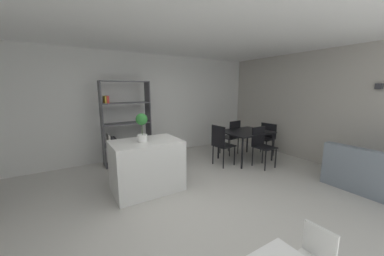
# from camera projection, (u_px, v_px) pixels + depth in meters

# --- Properties ---
(ground_plane) EXTENTS (9.99, 9.99, 0.00)m
(ground_plane) POSITION_uv_depth(u_px,v_px,m) (194.00, 203.00, 3.35)
(ground_plane) COLOR beige
(ceiling_slab) EXTENTS (7.25, 5.73, 0.06)m
(ceiling_slab) POSITION_uv_depth(u_px,v_px,m) (194.00, 19.00, 2.85)
(ceiling_slab) COLOR white
(ceiling_slab) RESTS_ON ground_plane
(back_partition) EXTENTS (7.25, 0.06, 2.69)m
(back_partition) POSITION_uv_depth(u_px,v_px,m) (136.00, 106.00, 5.48)
(back_partition) COLOR silver
(back_partition) RESTS_ON ground_plane
(right_partition_gray) EXTENTS (0.06, 5.73, 2.69)m
(right_partition_gray) POSITION_uv_depth(u_px,v_px,m) (323.00, 108.00, 4.95)
(right_partition_gray) COLOR #B2ADA3
(right_partition_gray) RESTS_ON ground_plane
(kitchen_island) EXTENTS (1.17, 0.80, 0.90)m
(kitchen_island) POSITION_uv_depth(u_px,v_px,m) (147.00, 166.00, 3.74)
(kitchen_island) COLOR silver
(kitchen_island) RESTS_ON ground_plane
(potted_plant_on_island) EXTENTS (0.20, 0.20, 0.49)m
(potted_plant_on_island) POSITION_uv_depth(u_px,v_px,m) (142.00, 125.00, 3.56)
(potted_plant_on_island) COLOR white
(potted_plant_on_island) RESTS_ON kitchen_island
(open_bookshelf) EXTENTS (1.11, 0.37, 1.98)m
(open_bookshelf) POSITION_uv_depth(u_px,v_px,m) (124.00, 126.00, 5.00)
(open_bookshelf) COLOR #4C4C51
(open_bookshelf) RESTS_ON ground_plane
(dining_table) EXTENTS (1.17, 0.97, 0.75)m
(dining_table) POSITION_uv_depth(u_px,v_px,m) (246.00, 134.00, 5.30)
(dining_table) COLOR black
(dining_table) RESTS_ON ground_plane
(dining_chair_far) EXTENTS (0.46, 0.46, 0.95)m
(dining_chair_far) POSITION_uv_depth(u_px,v_px,m) (232.00, 135.00, 5.76)
(dining_chair_far) COLOR black
(dining_chair_far) RESTS_ON ground_plane
(dining_chair_window_side) EXTENTS (0.46, 0.50, 0.86)m
(dining_chair_window_side) POSITION_uv_depth(u_px,v_px,m) (266.00, 136.00, 5.74)
(dining_chair_window_side) COLOR black
(dining_chair_window_side) RESTS_ON ground_plane
(dining_chair_island_side) EXTENTS (0.46, 0.45, 0.97)m
(dining_chair_island_side) POSITION_uv_depth(u_px,v_px,m) (221.00, 142.00, 4.90)
(dining_chair_island_side) COLOR black
(dining_chair_island_side) RESTS_ON ground_plane
(dining_chair_near) EXTENTS (0.41, 0.43, 0.92)m
(dining_chair_near) POSITION_uv_depth(u_px,v_px,m) (261.00, 143.00, 4.90)
(dining_chair_near) COLOR black
(dining_chair_near) RESTS_ON ground_plane
(wall_sconce_back) EXTENTS (0.11, 0.11, 0.11)m
(wall_sconce_back) POSITION_uv_depth(u_px,v_px,m) (379.00, 86.00, 3.97)
(wall_sconce_back) COLOR #333338
(wall_sconce_back) RESTS_ON ground_plane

